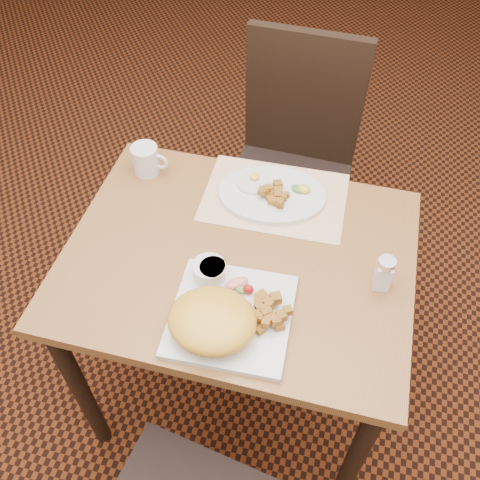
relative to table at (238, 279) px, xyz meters
name	(u,v)px	position (x,y,z in m)	size (l,w,h in m)	color
ground	(239,383)	(0.00, 0.00, -0.64)	(8.00, 8.00, 0.00)	black
table	(238,279)	(0.00, 0.00, 0.00)	(0.90, 0.70, 0.75)	#9A602F
chair_far	(293,157)	(0.04, 0.66, -0.10)	(0.44, 0.45, 0.97)	black
placemat	(275,197)	(0.05, 0.23, 0.11)	(0.40, 0.28, 0.00)	white
plate_square	(231,316)	(0.03, -0.19, 0.12)	(0.28, 0.28, 0.02)	silver
plate_oval	(272,195)	(0.04, 0.23, 0.12)	(0.30, 0.23, 0.02)	silver
hollandaise_mound	(211,321)	(0.00, -0.24, 0.16)	(0.20, 0.18, 0.07)	yellow
ramekin	(209,270)	(-0.05, -0.10, 0.15)	(0.09, 0.08, 0.04)	silver
garnish_sq	(241,286)	(0.04, -0.11, 0.14)	(0.08, 0.06, 0.03)	#387223
fried_egg	(254,181)	(-0.02, 0.25, 0.13)	(0.10, 0.10, 0.02)	white
garnish_ov	(302,189)	(0.12, 0.25, 0.14)	(0.06, 0.04, 0.02)	#387223
salt_shaker	(384,273)	(0.36, -0.01, 0.16)	(0.05, 0.05, 0.10)	white
coffee_mug	(146,160)	(-0.34, 0.24, 0.15)	(0.11, 0.08, 0.09)	silver
home_fries_sq	(266,311)	(0.11, -0.17, 0.14)	(0.12, 0.12, 0.04)	#AD6C1B
home_fries_ov	(275,195)	(0.05, 0.21, 0.14)	(0.08, 0.11, 0.03)	#AD6C1B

